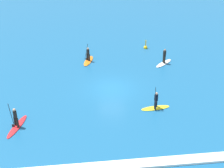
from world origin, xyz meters
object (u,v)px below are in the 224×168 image
at_px(marker_buoy, 146,47).
at_px(surfer_on_yellow_board, 156,104).
at_px(surfer_on_red_board, 16,122).
at_px(surfer_on_orange_board, 88,59).
at_px(surfer_on_white_board, 164,60).

bearing_deg(marker_buoy, surfer_on_yellow_board, -98.09).
relative_size(surfer_on_red_board, surfer_on_orange_board, 1.13).
xyz_separation_m(surfer_on_white_board, surfer_on_yellow_board, (-3.10, -8.96, 0.01)).
relative_size(surfer_on_white_board, marker_buoy, 2.07).
bearing_deg(surfer_on_yellow_board, surfer_on_red_board, -0.25).
relative_size(surfer_on_red_board, surfer_on_yellow_board, 1.22).
height_order(surfer_on_white_board, surfer_on_red_board, surfer_on_red_board).
bearing_deg(surfer_on_orange_board, surfer_on_white_board, -82.19).
relative_size(surfer_on_yellow_board, marker_buoy, 2.18).
height_order(surfer_on_red_board, surfer_on_orange_board, surfer_on_red_board).
distance_m(surfer_on_white_board, surfer_on_orange_board, 8.73).
bearing_deg(surfer_on_white_board, marker_buoy, 61.67).
relative_size(surfer_on_red_board, marker_buoy, 2.66).
bearing_deg(surfer_on_white_board, surfer_on_yellow_board, -151.49).
bearing_deg(marker_buoy, surfer_on_orange_board, -157.90).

